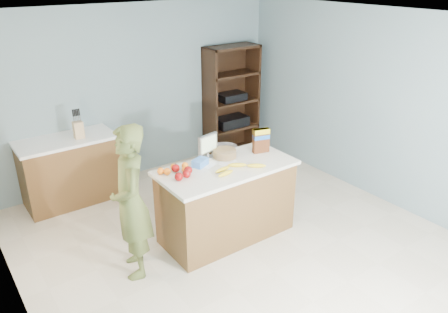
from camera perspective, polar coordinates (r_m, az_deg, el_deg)
floor at (r=5.10m, az=2.34°, el=-11.65°), size 4.50×5.00×0.02m
walls at (r=4.36m, az=2.70°, el=6.36°), size 4.52×5.02×2.51m
counter_peninsula at (r=5.08m, az=0.33°, el=-6.24°), size 1.56×0.76×0.90m
back_cabinet at (r=6.16m, az=-19.48°, el=-1.68°), size 1.24×0.62×0.90m
shelving_unit at (r=7.27m, az=0.74°, el=7.03°), size 0.90×0.40×1.80m
person at (r=4.41m, az=-12.06°, el=-5.91°), size 0.54×0.68×1.61m
knife_block at (r=5.92m, az=-18.48°, el=3.39°), size 0.12×0.10×0.31m
envelopes at (r=4.92m, az=-0.69°, el=-0.89°), size 0.42×0.21×0.00m
bananas at (r=4.75m, az=1.53°, el=-1.55°), size 0.60×0.30×0.05m
apples at (r=4.63m, az=-5.47°, el=-2.06°), size 0.25×0.29×0.09m
oranges at (r=4.73m, az=-6.49°, el=-1.61°), size 0.36×0.20×0.08m
blue_carton at (r=4.85m, az=-3.14°, el=-0.79°), size 0.21×0.18×0.08m
salad_bowl at (r=5.06m, az=0.10°, el=0.53°), size 0.30×0.30×0.13m
tv at (r=5.02m, az=-2.11°, el=1.55°), size 0.28×0.12×0.28m
cereal_box at (r=5.17m, az=4.87°, el=2.33°), size 0.21×0.12×0.29m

